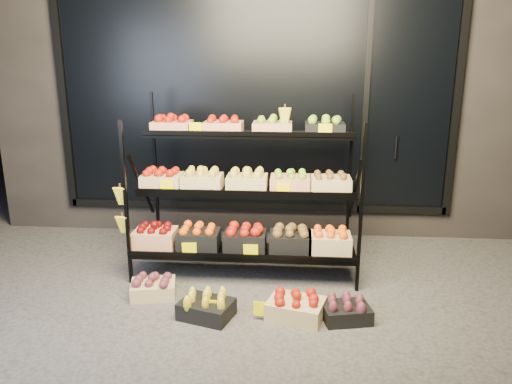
# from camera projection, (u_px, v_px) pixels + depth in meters

# --- Properties ---
(ground) EXTENTS (24.00, 24.00, 0.00)m
(ground) POSITION_uv_depth(u_px,v_px,m) (240.00, 296.00, 4.35)
(ground) COLOR #514F4C
(ground) RESTS_ON ground
(building) EXTENTS (6.00, 2.08, 3.50)m
(building) POSITION_uv_depth(u_px,v_px,m) (261.00, 77.00, 6.36)
(building) COLOR #2D2826
(building) RESTS_ON ground
(display_rack) EXTENTS (2.18, 1.02, 1.66)m
(display_rack) POSITION_uv_depth(u_px,v_px,m) (244.00, 191.00, 4.71)
(display_rack) COLOR black
(display_rack) RESTS_ON ground
(tag_floor_a) EXTENTS (0.13, 0.01, 0.12)m
(tag_floor_a) POSITION_uv_depth(u_px,v_px,m) (211.00, 312.00, 3.96)
(tag_floor_a) COLOR #FFEA00
(tag_floor_a) RESTS_ON ground
(tag_floor_b) EXTENTS (0.13, 0.01, 0.12)m
(tag_floor_b) POSITION_uv_depth(u_px,v_px,m) (262.00, 313.00, 3.93)
(tag_floor_b) COLOR #FFEA00
(tag_floor_b) RESTS_ON ground
(floor_crate_left) EXTENTS (0.42, 0.35, 0.19)m
(floor_crate_left) POSITION_uv_depth(u_px,v_px,m) (153.00, 286.00, 4.32)
(floor_crate_left) COLOR #D5B77B
(floor_crate_left) RESTS_ON ground
(floor_crate_midleft) EXTENTS (0.48, 0.41, 0.20)m
(floor_crate_midleft) POSITION_uv_depth(u_px,v_px,m) (206.00, 306.00, 3.97)
(floor_crate_midleft) COLOR black
(floor_crate_midleft) RESTS_ON ground
(floor_crate_midright) EXTENTS (0.50, 0.42, 0.21)m
(floor_crate_midright) POSITION_uv_depth(u_px,v_px,m) (296.00, 306.00, 3.97)
(floor_crate_midright) COLOR #D5B77B
(floor_crate_midright) RESTS_ON ground
(floor_crate_right) EXTENTS (0.41, 0.34, 0.19)m
(floor_crate_right) POSITION_uv_depth(u_px,v_px,m) (346.00, 310.00, 3.93)
(floor_crate_right) COLOR black
(floor_crate_right) RESTS_ON ground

